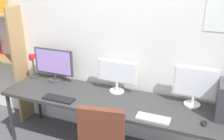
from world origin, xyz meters
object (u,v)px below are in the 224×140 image
monitor_left (54,63)px  keyboard_left (59,99)px  desk_lamp (31,60)px  keyboard_right (153,118)px  desk (110,103)px  monitor_center (117,74)px  computer_mouse (204,123)px  monitor_right (195,85)px

monitor_left → keyboard_left: monitor_left is taller
desk_lamp → keyboard_right: size_ratio=1.17×
desk → keyboard_left: bearing=-157.7°
desk → monitor_center: size_ratio=5.36×
monitor_left → keyboard_left: bearing=-52.5°
keyboard_left → monitor_center: bearing=38.3°
desk_lamp → keyboard_left: desk_lamp is taller
desk → monitor_center: bearing=90.0°
desk → keyboard_right: (0.56, -0.23, 0.06)m
desk_lamp → computer_mouse: (2.28, -0.31, -0.25)m
monitor_left → computer_mouse: size_ratio=5.91×
desk → keyboard_right: bearing=-22.3°
keyboard_right → computer_mouse: computer_mouse is taller
monitor_center → monitor_left: bearing=180.0°
monitor_right → keyboard_right: 0.61m
monitor_center → keyboard_right: bearing=-38.3°
computer_mouse → keyboard_right: bearing=-168.6°
keyboard_right → computer_mouse: bearing=11.4°
desk_lamp → keyboard_left: 0.83m
computer_mouse → monitor_right: bearing=112.6°
desk → keyboard_right: keyboard_right is taller
monitor_center → keyboard_right: 0.75m
computer_mouse → monitor_center: bearing=161.7°
desk_lamp → keyboard_left: bearing=-31.2°
keyboard_right → computer_mouse: size_ratio=3.55×
monitor_left → monitor_center: 0.90m
keyboard_left → computer_mouse: size_ratio=3.97×
monitor_left → desk_lamp: 0.34m
desk → computer_mouse: computer_mouse is taller
monitor_left → keyboard_right: (1.46, -0.44, -0.24)m
monitor_left → keyboard_left: size_ratio=1.49×
keyboard_right → computer_mouse: 0.49m
desk_lamp → computer_mouse: 2.32m
keyboard_right → monitor_center: bearing=141.7°
desk → monitor_right: bearing=13.3°
monitor_right → keyboard_right: (-0.34, -0.44, -0.24)m
monitor_left → keyboard_right: 1.54m
monitor_left → keyboard_right: monitor_left is taller
keyboard_left → keyboard_right: (1.12, 0.00, 0.00)m
desk → keyboard_left: size_ratio=7.02×
keyboard_left → computer_mouse: bearing=3.5°
desk_lamp → computer_mouse: desk_lamp is taller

